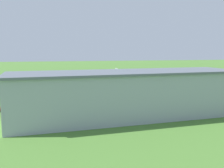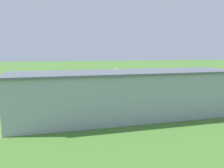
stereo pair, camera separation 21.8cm
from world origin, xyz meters
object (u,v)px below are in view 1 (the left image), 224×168
hangar (128,94)px  windsock (208,69)px  person_near_hangar_door (14,102)px  person_watching_takeoff (187,94)px  biplane (108,76)px  person_at_fence_line (31,101)px  person_crossing_taxiway (30,102)px  car_red (6,105)px

hangar → windsock: (-37.06, -31.62, 1.36)m
person_near_hangar_door → person_watching_takeoff: bearing=-179.2°
hangar → person_near_hangar_door: hangar is taller
person_watching_takeoff → biplane: bearing=-47.6°
biplane → person_watching_takeoff: biplane is taller
biplane → windsock: size_ratio=1.35×
hangar → person_at_fence_line: size_ratio=24.01×
person_crossing_taxiway → person_watching_takeoff: person_watching_takeoff is taller
car_red → person_watching_takeoff: person_watching_takeoff is taller
hangar → person_watching_takeoff: hangar is taller
biplane → car_red: 32.56m
person_near_hangar_door → person_at_fence_line: 3.42m
biplane → windsock: 33.33m
hangar → biplane: bearing=-96.8°
car_red → person_crossing_taxiway: 4.79m
person_crossing_taxiway → windsock: bearing=-160.6°
hangar → biplane: 31.78m
car_red → person_near_hangar_door: bearing=-105.0°
hangar → car_red: hangar is taller
car_red → person_watching_takeoff: (-40.35, -3.90, -0.02)m
hangar → person_near_hangar_door: (19.90, -13.70, -3.12)m
biplane → person_watching_takeoff: bearing=132.4°
hangar → person_near_hangar_door: size_ratio=25.32×
person_at_fence_line → windsock: (-53.55, -17.80, 4.44)m
person_near_hangar_door → windsock: size_ratio=0.26×
person_near_hangar_door → windsock: (-56.96, -17.92, 4.48)m
person_crossing_taxiway → person_watching_takeoff: size_ratio=0.90×
hangar → person_crossing_taxiway: size_ratio=25.74×
hangar → person_at_fence_line: bearing=-40.0°
person_watching_takeoff → person_crossing_taxiway: bearing=2.5°
hangar → person_at_fence_line: (16.49, -13.83, -3.07)m
person_watching_takeoff → windsock: windsock is taller
hangar → person_crossing_taxiway: 21.16m
person_near_hangar_door → person_at_fence_line: person_at_fence_line is taller
car_red → windsock: 61.79m
person_near_hangar_door → person_watching_takeoff: (-39.46, -0.58, 0.08)m
biplane → hangar: bearing=83.2°
car_red → person_near_hangar_door: 3.44m
biplane → person_watching_takeoff: size_ratio=4.74×
person_watching_takeoff → person_at_fence_line: bearing=0.7°
hangar → person_watching_takeoff: size_ratio=23.25×
person_near_hangar_door → person_at_fence_line: size_ratio=0.95×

